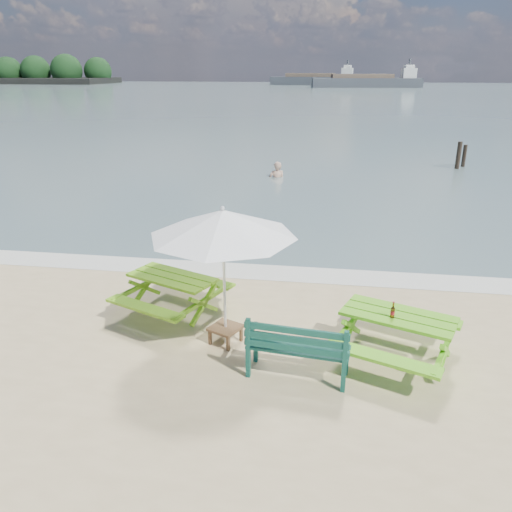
# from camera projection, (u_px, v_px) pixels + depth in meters

# --- Properties ---
(sea) EXTENTS (300.00, 300.00, 0.00)m
(sea) POSITION_uv_depth(u_px,v_px,m) (329.00, 95.00, 85.60)
(sea) COLOR slate
(sea) RESTS_ON ground
(foam_strip) EXTENTS (22.00, 0.90, 0.01)m
(foam_strip) POSITION_uv_depth(u_px,v_px,m) (276.00, 273.00, 11.25)
(foam_strip) COLOR silver
(foam_strip) RESTS_ON ground
(picnic_table_left) EXTENTS (2.18, 2.28, 0.77)m
(picnic_table_left) POSITION_uv_depth(u_px,v_px,m) (173.00, 296.00, 9.26)
(picnic_table_left) COLOR #6DAE1A
(picnic_table_left) RESTS_ON ground
(picnic_table_right) EXTENTS (2.24, 2.35, 0.80)m
(picnic_table_right) POSITION_uv_depth(u_px,v_px,m) (396.00, 338.00, 7.78)
(picnic_table_right) COLOR #5EB61B
(picnic_table_right) RESTS_ON ground
(park_bench) EXTENTS (1.56, 0.68, 0.93)m
(park_bench) POSITION_uv_depth(u_px,v_px,m) (298.00, 359.00, 7.42)
(park_bench) COLOR #0F4035
(park_bench) RESTS_ON ground
(side_table) EXTENTS (0.62, 0.62, 0.30)m
(side_table) POSITION_uv_depth(u_px,v_px,m) (226.00, 334.00, 8.35)
(side_table) COLOR brown
(side_table) RESTS_ON ground
(patio_umbrella) EXTENTS (3.10, 3.10, 2.31)m
(patio_umbrella) POSITION_uv_depth(u_px,v_px,m) (223.00, 223.00, 7.67)
(patio_umbrella) COLOR silver
(patio_umbrella) RESTS_ON ground
(beer_bottle) EXTENTS (0.06, 0.06, 0.25)m
(beer_bottle) POSITION_uv_depth(u_px,v_px,m) (393.00, 312.00, 7.52)
(beer_bottle) COLOR brown
(beer_bottle) RESTS_ON picnic_table_right
(swimmer) EXTENTS (0.77, 0.60, 1.86)m
(swimmer) POSITION_uv_depth(u_px,v_px,m) (277.00, 183.00, 21.26)
(swimmer) COLOR tan
(swimmer) RESTS_ON ground
(mooring_pilings) EXTENTS (0.59, 0.79, 1.43)m
(mooring_pilings) POSITION_uv_depth(u_px,v_px,m) (461.00, 158.00, 22.93)
(mooring_pilings) COLOR black
(mooring_pilings) RESTS_ON ground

